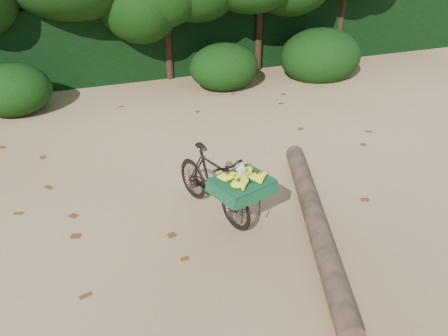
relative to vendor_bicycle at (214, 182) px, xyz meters
name	(u,v)px	position (x,y,z in m)	size (l,w,h in m)	color
ground	(228,192)	(0.37, 0.44, -0.49)	(80.00, 80.00, 0.00)	tan
vendor_bicycle	(214,182)	(0.00, 0.00, 0.00)	(1.05, 1.76, 0.96)	black
fallen_log	(315,220)	(1.12, -0.81, -0.35)	(0.28, 0.28, 3.82)	brown
hedge_backdrop	(140,35)	(0.37, 6.74, 0.41)	(26.00, 1.80, 1.80)	black
bush_clumps	(182,74)	(0.87, 4.74, -0.04)	(8.80, 1.70, 0.90)	black
leaf_litter	(214,171)	(0.37, 1.09, -0.48)	(7.00, 7.30, 0.01)	#523015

